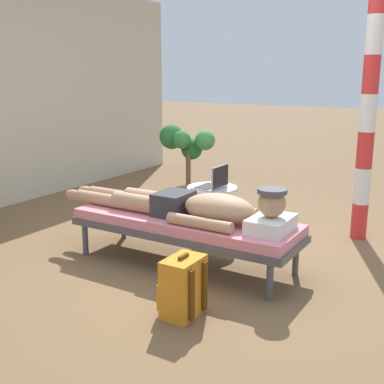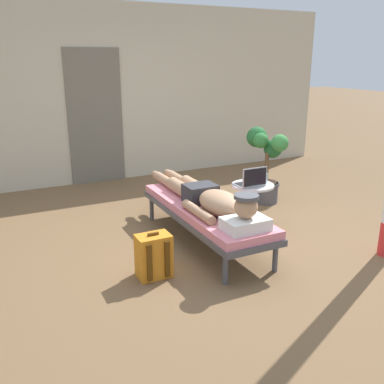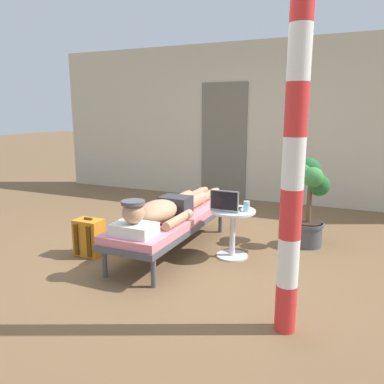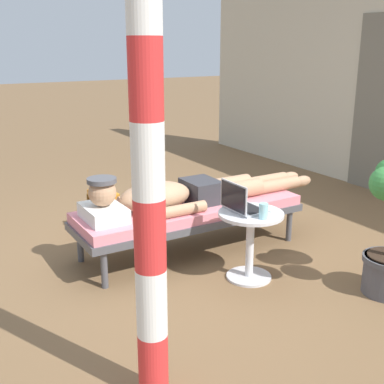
{
  "view_description": "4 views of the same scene",
  "coord_description": "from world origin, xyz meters",
  "px_view_note": "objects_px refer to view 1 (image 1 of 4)",
  "views": [
    {
      "loc": [
        -3.46,
        -2.01,
        1.57
      ],
      "look_at": [
        -0.12,
        0.03,
        0.63
      ],
      "focal_mm": 46.21,
      "sensor_mm": 36.0,
      "label": 1
    },
    {
      "loc": [
        -2.15,
        -3.63,
        1.88
      ],
      "look_at": [
        -0.35,
        -0.01,
        0.61
      ],
      "focal_mm": 39.9,
      "sensor_mm": 36.0,
      "label": 2
    },
    {
      "loc": [
        1.73,
        -3.57,
        1.55
      ],
      "look_at": [
        0.09,
        0.1,
        0.7
      ],
      "focal_mm": 35.82,
      "sensor_mm": 36.0,
      "label": 3
    },
    {
      "loc": [
        3.22,
        -1.92,
        1.7
      ],
      "look_at": [
        -0.24,
        0.15,
        0.49
      ],
      "focal_mm": 46.21,
      "sensor_mm": 36.0,
      "label": 4
    }
  ],
  "objects_px": {
    "laptop": "(214,183)",
    "backpack": "(183,287)",
    "person_reclining": "(194,206)",
    "porch_post": "(368,113)",
    "side_table": "(212,204)",
    "lounge_chair": "(185,225)",
    "drink_glass": "(220,178)",
    "potted_plant": "(186,165)"
  },
  "relations": [
    {
      "from": "backpack",
      "to": "drink_glass",
      "type": "bearing_deg",
      "value": 19.89
    },
    {
      "from": "drink_glass",
      "to": "potted_plant",
      "type": "relative_size",
      "value": 0.11
    },
    {
      "from": "side_table",
      "to": "laptop",
      "type": "height_order",
      "value": "laptop"
    },
    {
      "from": "person_reclining",
      "to": "porch_post",
      "type": "relative_size",
      "value": 0.89
    },
    {
      "from": "laptop",
      "to": "drink_glass",
      "type": "height_order",
      "value": "laptop"
    },
    {
      "from": "backpack",
      "to": "porch_post",
      "type": "xyz_separation_m",
      "value": [
        2.24,
        -0.62,
        1.02
      ]
    },
    {
      "from": "side_table",
      "to": "porch_post",
      "type": "distance_m",
      "value": 1.68
    },
    {
      "from": "laptop",
      "to": "backpack",
      "type": "relative_size",
      "value": 0.73
    },
    {
      "from": "person_reclining",
      "to": "drink_glass",
      "type": "bearing_deg",
      "value": 13.59
    },
    {
      "from": "side_table",
      "to": "porch_post",
      "type": "xyz_separation_m",
      "value": [
        0.8,
        -1.2,
        0.86
      ]
    },
    {
      "from": "side_table",
      "to": "backpack",
      "type": "distance_m",
      "value": 1.56
    },
    {
      "from": "drink_glass",
      "to": "lounge_chair",
      "type": "bearing_deg",
      "value": -172.44
    },
    {
      "from": "side_table",
      "to": "drink_glass",
      "type": "distance_m",
      "value": 0.27
    },
    {
      "from": "side_table",
      "to": "porch_post",
      "type": "relative_size",
      "value": 0.22
    },
    {
      "from": "lounge_chair",
      "to": "porch_post",
      "type": "bearing_deg",
      "value": -36.38
    },
    {
      "from": "person_reclining",
      "to": "drink_glass",
      "type": "xyz_separation_m",
      "value": [
        0.83,
        0.2,
        0.06
      ]
    },
    {
      "from": "person_reclining",
      "to": "side_table",
      "type": "distance_m",
      "value": 0.73
    },
    {
      "from": "side_table",
      "to": "drink_glass",
      "type": "height_order",
      "value": "drink_glass"
    },
    {
      "from": "person_reclining",
      "to": "laptop",
      "type": "xyz_separation_m",
      "value": [
        0.62,
        0.16,
        0.06
      ]
    },
    {
      "from": "backpack",
      "to": "side_table",
      "type": "bearing_deg",
      "value": 22.09
    },
    {
      "from": "lounge_chair",
      "to": "laptop",
      "type": "bearing_deg",
      "value": 6.26
    },
    {
      "from": "lounge_chair",
      "to": "porch_post",
      "type": "distance_m",
      "value": 2.02
    },
    {
      "from": "lounge_chair",
      "to": "potted_plant",
      "type": "xyz_separation_m",
      "value": [
        1.37,
        0.84,
        0.21
      ]
    },
    {
      "from": "potted_plant",
      "to": "lounge_chair",
      "type": "bearing_deg",
      "value": -148.54
    },
    {
      "from": "side_table",
      "to": "porch_post",
      "type": "height_order",
      "value": "porch_post"
    },
    {
      "from": "person_reclining",
      "to": "drink_glass",
      "type": "distance_m",
      "value": 0.85
    },
    {
      "from": "lounge_chair",
      "to": "drink_glass",
      "type": "distance_m",
      "value": 0.86
    },
    {
      "from": "side_table",
      "to": "potted_plant",
      "type": "distance_m",
      "value": 1.02
    },
    {
      "from": "drink_glass",
      "to": "backpack",
      "type": "height_order",
      "value": "drink_glass"
    },
    {
      "from": "lounge_chair",
      "to": "drink_glass",
      "type": "height_order",
      "value": "drink_glass"
    },
    {
      "from": "person_reclining",
      "to": "backpack",
      "type": "bearing_deg",
      "value": -153.84
    },
    {
      "from": "person_reclining",
      "to": "laptop",
      "type": "relative_size",
      "value": 7.0
    },
    {
      "from": "backpack",
      "to": "potted_plant",
      "type": "relative_size",
      "value": 0.42
    },
    {
      "from": "person_reclining",
      "to": "side_table",
      "type": "bearing_deg",
      "value": 17.17
    },
    {
      "from": "person_reclining",
      "to": "laptop",
      "type": "bearing_deg",
      "value": 14.35
    },
    {
      "from": "lounge_chair",
      "to": "backpack",
      "type": "relative_size",
      "value": 4.6
    },
    {
      "from": "drink_glass",
      "to": "potted_plant",
      "type": "xyz_separation_m",
      "value": [
        0.54,
        0.73,
        -0.03
      ]
    },
    {
      "from": "person_reclining",
      "to": "potted_plant",
      "type": "relative_size",
      "value": 2.15
    },
    {
      "from": "side_table",
      "to": "potted_plant",
      "type": "relative_size",
      "value": 0.52
    },
    {
      "from": "laptop",
      "to": "backpack",
      "type": "distance_m",
      "value": 1.53
    },
    {
      "from": "porch_post",
      "to": "backpack",
      "type": "bearing_deg",
      "value": 164.58
    },
    {
      "from": "person_reclining",
      "to": "porch_post",
      "type": "xyz_separation_m",
      "value": [
        1.47,
        -0.99,
        0.69
      ]
    }
  ]
}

